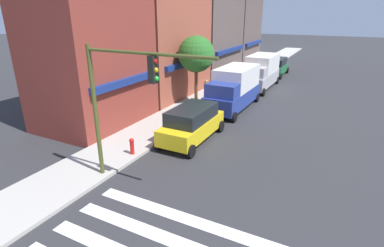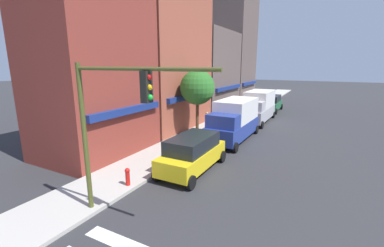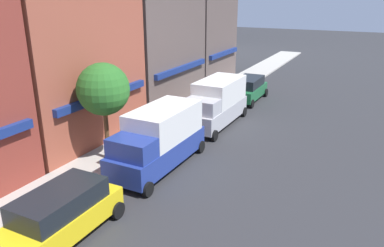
{
  "view_description": "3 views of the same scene",
  "coord_description": "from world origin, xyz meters",
  "px_view_note": "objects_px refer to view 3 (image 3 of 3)",
  "views": [
    {
      "loc": [
        -3.01,
        -2.45,
        6.81
      ],
      "look_at": [
        10.8,
        4.7,
        1.0
      ],
      "focal_mm": 28.0,
      "sensor_mm": 36.0,
      "label": 1
    },
    {
      "loc": [
        -0.68,
        -1.37,
        5.61
      ],
      "look_at": [
        13.18,
        6.0,
        2.0
      ],
      "focal_mm": 24.0,
      "sensor_mm": 36.0,
      "label": 2
    },
    {
      "loc": [
        2.61,
        -4.63,
        8.44
      ],
      "look_at": [
        21.19,
        4.7,
        1.2
      ],
      "focal_mm": 35.0,
      "sensor_mm": 36.0,
      "label": 3
    }
  ],
  "objects_px": {
    "suv_yellow": "(61,214)",
    "pedestrian_orange_vest": "(124,139)",
    "pedestrian_green_top": "(164,114)",
    "box_truck_blue": "(159,138)",
    "street_tree": "(103,90)",
    "box_truck_silver": "(216,102)",
    "suv_green": "(248,88)"
  },
  "relations": [
    {
      "from": "suv_yellow",
      "to": "pedestrian_orange_vest",
      "type": "bearing_deg",
      "value": 18.63
    },
    {
      "from": "pedestrian_green_top",
      "to": "box_truck_blue",
      "type": "bearing_deg",
      "value": -120.23
    },
    {
      "from": "box_truck_blue",
      "to": "pedestrian_green_top",
      "type": "height_order",
      "value": "box_truck_blue"
    },
    {
      "from": "box_truck_blue",
      "to": "street_tree",
      "type": "distance_m",
      "value": 3.68
    },
    {
      "from": "pedestrian_orange_vest",
      "to": "pedestrian_green_top",
      "type": "height_order",
      "value": "same"
    },
    {
      "from": "box_truck_blue",
      "to": "pedestrian_green_top",
      "type": "xyz_separation_m",
      "value": [
        4.89,
        2.61,
        -0.51
      ]
    },
    {
      "from": "suv_yellow",
      "to": "box_truck_silver",
      "type": "height_order",
      "value": "box_truck_silver"
    },
    {
      "from": "suv_green",
      "to": "box_truck_blue",
      "type": "bearing_deg",
      "value": 179.3
    },
    {
      "from": "suv_yellow",
      "to": "box_truck_blue",
      "type": "distance_m",
      "value": 6.7
    },
    {
      "from": "suv_yellow",
      "to": "pedestrian_green_top",
      "type": "bearing_deg",
      "value": 12.64
    },
    {
      "from": "suv_yellow",
      "to": "box_truck_blue",
      "type": "bearing_deg",
      "value": -0.08
    },
    {
      "from": "suv_yellow",
      "to": "box_truck_silver",
      "type": "xyz_separation_m",
      "value": [
        13.99,
        -0.0,
        0.56
      ]
    },
    {
      "from": "suv_yellow",
      "to": "suv_green",
      "type": "xyz_separation_m",
      "value": [
        20.77,
        0.0,
        0.0
      ]
    },
    {
      "from": "box_truck_silver",
      "to": "suv_yellow",
      "type": "bearing_deg",
      "value": -179.49
    },
    {
      "from": "box_truck_blue",
      "to": "street_tree",
      "type": "bearing_deg",
      "value": 102.82
    },
    {
      "from": "suv_yellow",
      "to": "box_truck_blue",
      "type": "xyz_separation_m",
      "value": [
        6.68,
        -0.0,
        0.56
      ]
    },
    {
      "from": "pedestrian_orange_vest",
      "to": "pedestrian_green_top",
      "type": "distance_m",
      "value": 4.71
    },
    {
      "from": "pedestrian_green_top",
      "to": "box_truck_silver",
      "type": "bearing_deg",
      "value": -15.46
    },
    {
      "from": "box_truck_blue",
      "to": "pedestrian_orange_vest",
      "type": "relative_size",
      "value": 3.52
    },
    {
      "from": "pedestrian_orange_vest",
      "to": "pedestrian_green_top",
      "type": "xyz_separation_m",
      "value": [
        4.71,
        0.29,
        0.0
      ]
    },
    {
      "from": "suv_green",
      "to": "street_tree",
      "type": "bearing_deg",
      "value": 168.51
    },
    {
      "from": "box_truck_silver",
      "to": "box_truck_blue",
      "type": "bearing_deg",
      "value": -179.49
    },
    {
      "from": "box_truck_silver",
      "to": "pedestrian_green_top",
      "type": "distance_m",
      "value": 3.6
    },
    {
      "from": "suv_yellow",
      "to": "street_tree",
      "type": "relative_size",
      "value": 0.92
    },
    {
      "from": "box_truck_blue",
      "to": "pedestrian_orange_vest",
      "type": "bearing_deg",
      "value": 86.07
    },
    {
      "from": "suv_green",
      "to": "pedestrian_orange_vest",
      "type": "height_order",
      "value": "suv_green"
    },
    {
      "from": "box_truck_blue",
      "to": "box_truck_silver",
      "type": "relative_size",
      "value": 1.0
    },
    {
      "from": "box_truck_silver",
      "to": "street_tree",
      "type": "xyz_separation_m",
      "value": [
        -7.92,
        2.8,
        2.31
      ]
    },
    {
      "from": "box_truck_blue",
      "to": "pedestrian_green_top",
      "type": "bearing_deg",
      "value": 28.79
    },
    {
      "from": "suv_yellow",
      "to": "pedestrian_green_top",
      "type": "xyz_separation_m",
      "value": [
        11.57,
        2.61,
        0.04
      ]
    },
    {
      "from": "box_truck_silver",
      "to": "pedestrian_orange_vest",
      "type": "bearing_deg",
      "value": 162.44
    },
    {
      "from": "box_truck_blue",
      "to": "suv_green",
      "type": "height_order",
      "value": "box_truck_blue"
    }
  ]
}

